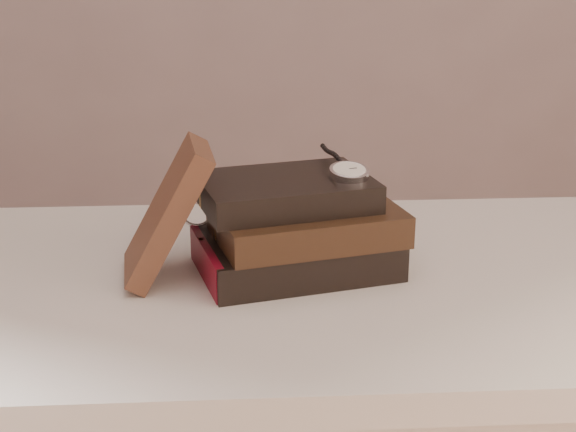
{
  "coord_description": "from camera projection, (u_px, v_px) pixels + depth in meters",
  "views": [
    {
      "loc": [
        -0.07,
        -0.65,
        1.18
      ],
      "look_at": [
        -0.01,
        0.37,
        0.82
      ],
      "focal_mm": 51.65,
      "sensor_mm": 36.0,
      "label": 1
    }
  ],
  "objects": [
    {
      "name": "pocket_watch",
      "position": [
        347.0,
        170.0,
        1.07
      ],
      "size": [
        0.06,
        0.16,
        0.02
      ],
      "color": "silver",
      "rests_on": "book_stack"
    },
    {
      "name": "table",
      "position": [
        296.0,
        337.0,
        1.12
      ],
      "size": [
        1.0,
        0.6,
        0.75
      ],
      "color": "silver",
      "rests_on": "ground"
    },
    {
      "name": "eyeglasses",
      "position": [
        215.0,
        206.0,
        1.13
      ],
      "size": [
        0.13,
        0.14,
        0.05
      ],
      "color": "silver",
      "rests_on": "book_stack"
    },
    {
      "name": "book_stack",
      "position": [
        297.0,
        228.0,
        1.08
      ],
      "size": [
        0.29,
        0.23,
        0.13
      ],
      "color": "black",
      "rests_on": "table"
    },
    {
      "name": "journal",
      "position": [
        167.0,
        212.0,
        1.05
      ],
      "size": [
        0.13,
        0.13,
        0.18
      ],
      "primitive_type": "cube",
      "rotation": [
        0.0,
        0.51,
        0.12
      ],
      "color": "#3D2217",
      "rests_on": "table"
    }
  ]
}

